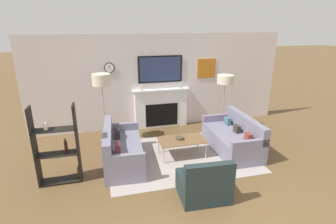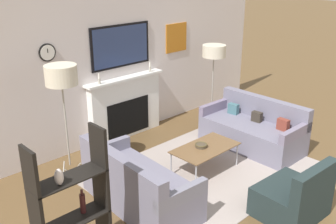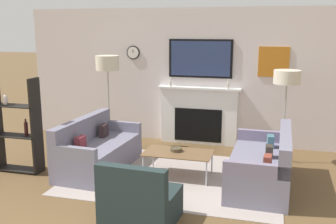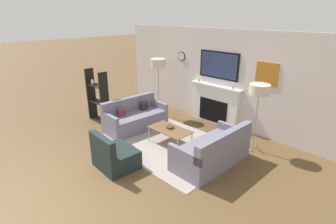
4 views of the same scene
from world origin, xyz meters
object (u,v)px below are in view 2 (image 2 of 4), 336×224
at_px(coffee_table, 205,149).
at_px(couch_left, 138,186).
at_px(decorative_bowl, 201,145).
at_px(floor_lamp_right, 214,52).
at_px(couch_right, 253,131).
at_px(shelf_unit, 72,209).
at_px(floor_lamp_left, 61,76).
at_px(armchair, 294,198).

bearing_deg(coffee_table, couch_left, -179.77).
bearing_deg(decorative_bowl, floor_lamp_right, 35.10).
relative_size(couch_right, coffee_table, 1.68).
relative_size(coffee_table, floor_lamp_right, 0.66).
bearing_deg(coffee_table, shelf_unit, -170.86).
distance_m(couch_left, floor_lamp_right, 3.42).
height_order(decorative_bowl, shelf_unit, shelf_unit).
bearing_deg(shelf_unit, couch_left, 18.82).
distance_m(coffee_table, floor_lamp_left, 2.42).
xyz_separation_m(decorative_bowl, floor_lamp_right, (1.64, 1.15, 1.04)).
height_order(couch_right, shelf_unit, shelf_unit).
bearing_deg(armchair, shelf_unit, 155.16).
relative_size(armchair, floor_lamp_left, 0.49).
xyz_separation_m(couch_left, shelf_unit, (-1.21, -0.41, 0.43)).
relative_size(couch_right, decorative_bowl, 9.33).
relative_size(decorative_bowl, shelf_unit, 0.12).
distance_m(couch_right, decorative_bowl, 1.35).
height_order(coffee_table, floor_lamp_left, floor_lamp_left).
height_order(decorative_bowl, floor_lamp_right, floor_lamp_right).
distance_m(floor_lamp_left, shelf_unit, 2.06).
bearing_deg(couch_right, floor_lamp_left, 157.85).
bearing_deg(decorative_bowl, floor_lamp_left, 144.80).
bearing_deg(couch_left, decorative_bowl, 2.31).
xyz_separation_m(couch_left, armchair, (1.30, -1.57, -0.04)).
height_order(couch_left, decorative_bowl, couch_left).
distance_m(couch_right, armchair, 2.09).
xyz_separation_m(decorative_bowl, shelf_unit, (-2.54, -0.46, 0.29)).
bearing_deg(couch_right, decorative_bowl, 177.53).
height_order(couch_right, floor_lamp_left, floor_lamp_left).
distance_m(decorative_bowl, shelf_unit, 2.60).
bearing_deg(armchair, decorative_bowl, 88.72).
xyz_separation_m(couch_left, decorative_bowl, (1.33, 0.05, 0.14)).
height_order(armchair, floor_lamp_right, floor_lamp_right).
xyz_separation_m(armchair, coffee_table, (0.09, 1.58, 0.12)).
height_order(armchair, coffee_table, armchair).
relative_size(floor_lamp_left, floor_lamp_right, 1.11).
relative_size(armchair, shelf_unit, 0.57).
distance_m(floor_lamp_right, shelf_unit, 4.55).
bearing_deg(armchair, floor_lamp_left, 119.94).
bearing_deg(armchair, coffee_table, 86.91).
xyz_separation_m(armchair, shelf_unit, (-2.50, 1.16, 0.47)).
distance_m(coffee_table, shelf_unit, 2.65).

